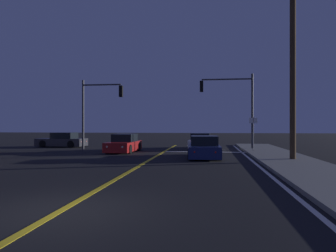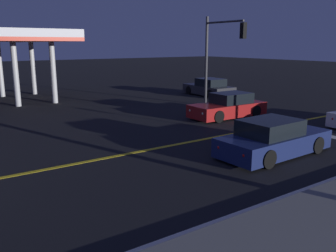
{
  "view_description": "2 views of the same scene",
  "coord_description": "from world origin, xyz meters",
  "px_view_note": "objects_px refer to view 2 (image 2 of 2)",
  "views": [
    {
      "loc": [
        3.38,
        -6.85,
        1.95
      ],
      "look_at": [
        0.6,
        14.48,
        1.94
      ],
      "focal_mm": 34.01,
      "sensor_mm": 36.0,
      "label": 1
    },
    {
      "loc": [
        11.32,
        2.45,
        3.98
      ],
      "look_at": [
        1.81,
        8.94,
        1.33
      ],
      "focal_mm": 38.32,
      "sensor_mm": 36.0,
      "label": 2
    }
  ],
  "objects_px": {
    "car_parked_curb_charcoal": "(209,88)",
    "car_lead_oncoming_red": "(228,107)",
    "traffic_signal_far_left": "(219,48)",
    "car_far_approaching_navy": "(273,139)",
    "gas_station_canopy": "(22,38)"
  },
  "relations": [
    {
      "from": "car_parked_curb_charcoal",
      "to": "car_lead_oncoming_red",
      "type": "bearing_deg",
      "value": -121.93
    },
    {
      "from": "car_parked_curb_charcoal",
      "to": "traffic_signal_far_left",
      "type": "xyz_separation_m",
      "value": [
        4.5,
        -3.14,
        3.16
      ]
    },
    {
      "from": "car_far_approaching_navy",
      "to": "traffic_signal_far_left",
      "type": "relative_size",
      "value": 0.82
    },
    {
      "from": "car_far_approaching_navy",
      "to": "gas_station_canopy",
      "type": "xyz_separation_m",
      "value": [
        -18.96,
        -4.12,
        3.79
      ]
    },
    {
      "from": "car_far_approaching_navy",
      "to": "gas_station_canopy",
      "type": "bearing_deg",
      "value": -169.69
    },
    {
      "from": "car_parked_curb_charcoal",
      "to": "car_lead_oncoming_red",
      "type": "height_order",
      "value": "same"
    },
    {
      "from": "car_lead_oncoming_red",
      "to": "gas_station_canopy",
      "type": "xyz_separation_m",
      "value": [
        -12.95,
        -7.63,
        3.79
      ]
    },
    {
      "from": "gas_station_canopy",
      "to": "car_lead_oncoming_red",
      "type": "bearing_deg",
      "value": 30.52
    },
    {
      "from": "car_far_approaching_navy",
      "to": "car_parked_curb_charcoal",
      "type": "xyz_separation_m",
      "value": [
        -13.17,
        8.25,
        -0.0
      ]
    },
    {
      "from": "car_parked_curb_charcoal",
      "to": "gas_station_canopy",
      "type": "height_order",
      "value": "gas_station_canopy"
    },
    {
      "from": "car_far_approaching_navy",
      "to": "traffic_signal_far_left",
      "type": "height_order",
      "value": "traffic_signal_far_left"
    },
    {
      "from": "car_far_approaching_navy",
      "to": "traffic_signal_far_left",
      "type": "bearing_deg",
      "value": 147.52
    },
    {
      "from": "traffic_signal_far_left",
      "to": "car_lead_oncoming_red",
      "type": "bearing_deg",
      "value": -31.04
    },
    {
      "from": "car_lead_oncoming_red",
      "to": "car_parked_curb_charcoal",
      "type": "bearing_deg",
      "value": -32.54
    },
    {
      "from": "car_lead_oncoming_red",
      "to": "traffic_signal_far_left",
      "type": "height_order",
      "value": "traffic_signal_far_left"
    }
  ]
}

